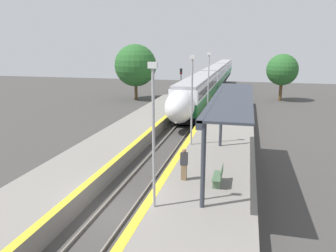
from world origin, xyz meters
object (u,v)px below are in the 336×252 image
object	(u,v)px
train	(214,77)
person_waiting	(184,164)
lamppost_far	(208,81)
platform_bench	(219,176)
lamppost_near	(153,129)
lamppost_mid	(192,95)
railway_signal	(181,84)

from	to	relation	value
train	person_waiting	bearing A→B (deg)	-86.21
lamppost_far	train	bearing A→B (deg)	94.49
platform_bench	lamppost_far	distance (m)	16.06
person_waiting	lamppost_near	xyz separation A→B (m)	(-0.68, -3.11, 2.57)
train	lamppost_near	world-z (taller)	lamppost_near
lamppost_mid	lamppost_far	world-z (taller)	same
person_waiting	platform_bench	bearing A→B (deg)	-4.90
lamppost_near	lamppost_far	size ratio (longest dim) A/B	1.00
railway_signal	train	bearing A→B (deg)	82.13
lamppost_mid	railway_signal	bearing A→B (deg)	103.54
person_waiting	lamppost_far	world-z (taller)	lamppost_far
railway_signal	lamppost_far	size ratio (longest dim) A/B	0.80
person_waiting	lamppost_near	distance (m)	4.09
train	platform_bench	bearing A→B (deg)	-83.85
person_waiting	lamppost_mid	bearing A→B (deg)	96.30
train	lamppost_near	xyz separation A→B (m)	(2.15, -45.94, 2.13)
platform_bench	person_waiting	xyz separation A→B (m)	(-1.79, 0.15, 0.40)
lamppost_mid	lamppost_near	bearing A→B (deg)	-90.00
railway_signal	lamppost_mid	xyz separation A→B (m)	(4.59, -19.06, 1.48)
person_waiting	railway_signal	xyz separation A→B (m)	(-5.27, 25.22, 1.09)
railway_signal	lamppost_mid	size ratio (longest dim) A/B	0.80
person_waiting	train	bearing A→B (deg)	93.79
lamppost_mid	lamppost_far	xyz separation A→B (m)	(0.00, 9.27, 0.00)
platform_bench	train	bearing A→B (deg)	96.15
railway_signal	lamppost_near	distance (m)	28.74
railway_signal	person_waiting	bearing A→B (deg)	-78.20
lamppost_mid	lamppost_far	distance (m)	9.27
lamppost_far	person_waiting	bearing A→B (deg)	-87.48
lamppost_far	railway_signal	bearing A→B (deg)	115.12
lamppost_near	lamppost_far	distance (m)	18.55
lamppost_far	lamppost_mid	bearing A→B (deg)	-90.00
railway_signal	lamppost_far	bearing A→B (deg)	-64.88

